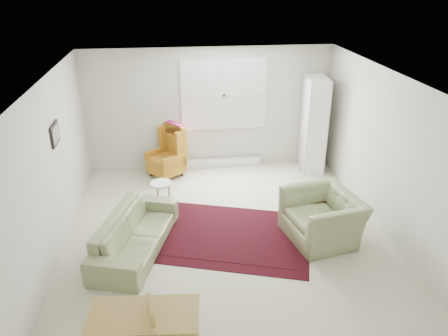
{
  "coord_description": "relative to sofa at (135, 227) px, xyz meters",
  "views": [
    {
      "loc": [
        -0.77,
        -5.79,
        3.86
      ],
      "look_at": [
        0.0,
        0.3,
        1.05
      ],
      "focal_mm": 35.0,
      "sensor_mm": 36.0,
      "label": 1
    }
  ],
  "objects": [
    {
      "name": "room",
      "position": [
        1.41,
        0.4,
        0.86
      ],
      "size": [
        5.04,
        5.54,
        2.51
      ],
      "color": "beige",
      "rests_on": "ground"
    },
    {
      "name": "rug",
      "position": [
        1.3,
        0.22,
        -0.38
      ],
      "size": [
        3.21,
        2.55,
        0.03
      ],
      "primitive_type": null,
      "rotation": [
        0.0,
        0.0,
        -0.31
      ],
      "color": "black",
      "rests_on": "ground"
    },
    {
      "name": "sofa",
      "position": [
        0.0,
        0.0,
        0.0
      ],
      "size": [
        1.31,
        2.11,
        0.79
      ],
      "primitive_type": "imported",
      "rotation": [
        0.0,
        0.0,
        1.27
      ],
      "color": "#808B5D",
      "rests_on": "ground"
    },
    {
      "name": "armchair",
      "position": [
        2.85,
        -0.03,
        0.04
      ],
      "size": [
        1.2,
        1.31,
        0.88
      ],
      "primitive_type": "imported",
      "rotation": [
        0.0,
        0.0,
        -1.37
      ],
      "color": "#808B5D",
      "rests_on": "ground"
    },
    {
      "name": "wingback_chair",
      "position": [
        0.46,
        2.54,
        0.14
      ],
      "size": [
        0.89,
        0.89,
        1.07
      ],
      "primitive_type": null,
      "rotation": [
        0.0,
        0.0,
        -0.9
      ],
      "color": "#B2751B",
      "rests_on": "ground"
    },
    {
      "name": "coffee_table",
      "position": [
        2.9,
        0.59,
        -0.18
      ],
      "size": [
        0.58,
        0.58,
        0.43
      ],
      "primitive_type": null,
      "rotation": [
        0.0,
        0.0,
        0.12
      ],
      "color": "#412414",
      "rests_on": "ground"
    },
    {
      "name": "stool",
      "position": [
        0.38,
        1.22,
        -0.14
      ],
      "size": [
        0.4,
        0.4,
        0.5
      ],
      "primitive_type": null,
      "rotation": [
        0.0,
        0.0,
        0.07
      ],
      "color": "white",
      "rests_on": "ground"
    },
    {
      "name": "cabinet",
      "position": [
        3.49,
        2.54,
        0.57
      ],
      "size": [
        0.47,
        0.81,
        1.94
      ],
      "primitive_type": null,
      "rotation": [
        0.0,
        0.0,
        -0.08
      ],
      "color": "white",
      "rests_on": "ground"
    },
    {
      "name": "desk_chair",
      "position": [
        0.49,
        -2.16,
        0.03
      ],
      "size": [
        0.43,
        0.43,
        0.86
      ],
      "primitive_type": null,
      "rotation": [
        0.0,
        0.0,
        1.73
      ],
      "color": "#AA8E44",
      "rests_on": "ground"
    }
  ]
}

